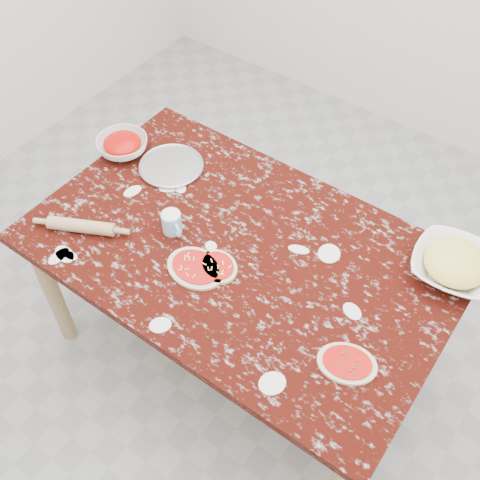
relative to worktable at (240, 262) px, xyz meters
name	(u,v)px	position (x,y,z in m)	size (l,w,h in m)	color
ground	(240,348)	(0.00, 0.00, -0.67)	(4.00, 4.00, 0.00)	gray
worktable	(240,262)	(0.00, 0.00, 0.00)	(1.60, 1.00, 0.75)	black
pizza_tray	(171,167)	(-0.50, 0.19, 0.09)	(0.27, 0.27, 0.01)	#B2B2B7
sauce_bowl	(123,146)	(-0.74, 0.15, 0.12)	(0.22, 0.22, 0.07)	white
cheese_bowl	(454,266)	(0.70, 0.36, 0.12)	(0.31, 0.31, 0.08)	white
flour_mug	(172,223)	(-0.26, -0.08, 0.13)	(0.11, 0.08, 0.09)	#89C0E3
pizza_left	(196,268)	(-0.07, -0.18, 0.09)	(0.23, 0.18, 0.02)	beige
pizza_mid	(218,267)	(-0.01, -0.12, 0.09)	(0.20, 0.19, 0.02)	beige
pizza_right	(347,363)	(0.57, -0.19, 0.09)	(0.24, 0.21, 0.02)	beige
rolling_pin	(81,226)	(-0.55, -0.29, 0.11)	(0.05, 0.05, 0.26)	tan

